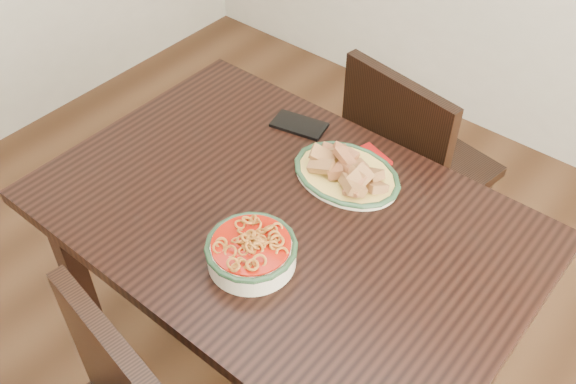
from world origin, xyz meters
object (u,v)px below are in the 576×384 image
Objects in this scene: noodle_bowl at (251,250)px; chair_far at (409,164)px; fish_plate at (347,166)px; smartphone at (299,125)px; dining_table at (283,236)px.

chair_far is at bearing 91.60° from noodle_bowl.
fish_plate is 0.27m from smartphone.
dining_table is at bearing -70.66° from smartphone.
chair_far reaches higher than dining_table.
dining_table is 0.23m from noodle_bowl.
chair_far reaches higher than noodle_bowl.
noodle_bowl reaches higher than dining_table.
fish_plate reaches higher than noodle_bowl.
dining_table is at bearing -102.51° from fish_plate.
dining_table is 0.26m from fish_plate.
dining_table is 0.66m from chair_far.
noodle_bowl is at bearing -76.27° from smartphone.
smartphone is at bearing 122.33° from dining_table.
fish_plate is at bearing -34.35° from smartphone.
fish_plate is 1.90× the size of smartphone.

